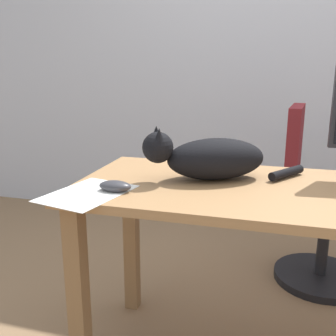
# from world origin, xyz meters

# --- Properties ---
(back_wall) EXTENTS (6.00, 0.04, 2.60)m
(back_wall) POSITION_xyz_m (0.00, 1.51, 1.30)
(back_wall) COLOR silver
(back_wall) RESTS_ON ground_plane
(desk) EXTENTS (1.54, 0.63, 0.73)m
(desk) POSITION_xyz_m (0.00, 0.00, 0.62)
(desk) COLOR #9E7247
(desk) RESTS_ON ground_plane
(office_chair) EXTENTS (0.48, 0.48, 0.94)m
(office_chair) POSITION_xyz_m (0.14, 0.76, 0.41)
(office_chair) COLOR black
(office_chair) RESTS_ON ground_plane
(cat) EXTENTS (0.56, 0.33, 0.20)m
(cat) POSITION_xyz_m (-0.32, 0.05, 0.81)
(cat) COLOR black
(cat) RESTS_ON desk
(computer_mouse) EXTENTS (0.11, 0.06, 0.04)m
(computer_mouse) POSITION_xyz_m (-0.59, -0.18, 0.75)
(computer_mouse) COLOR #333338
(computer_mouse) RESTS_ON desk
(paper_sheet) EXTENTS (0.27, 0.33, 0.00)m
(paper_sheet) POSITION_xyz_m (-0.67, -0.22, 0.73)
(paper_sheet) COLOR white
(paper_sheet) RESTS_ON desk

